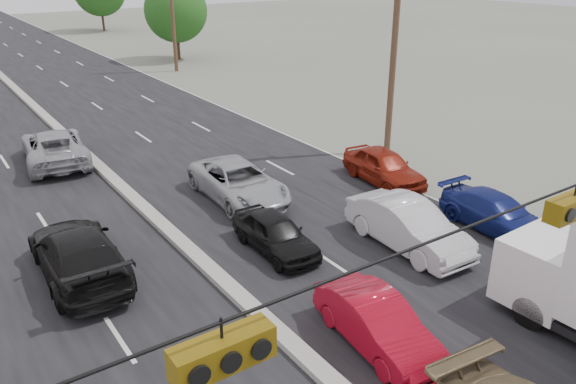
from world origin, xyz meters
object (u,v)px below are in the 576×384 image
at_px(queue_car_c, 239,182).
at_px(queue_car_e, 384,167).
at_px(utility_pole_right_b, 394,46).
at_px(queue_car_b, 408,226).
at_px(utility_pole_right_c, 172,7).
at_px(queue_car_a, 275,234).
at_px(oncoming_near, 78,254).
at_px(oncoming_far, 54,147).
at_px(tree_right_mid, 176,11).
at_px(queue_car_d, 496,213).
at_px(red_sedan, 377,324).

xyz_separation_m(queue_car_c, queue_car_e, (5.91, -1.94, 0.00)).
relative_size(utility_pole_right_b, queue_car_b, 2.12).
relative_size(utility_pole_right_c, queue_car_c, 1.92).
xyz_separation_m(queue_car_a, oncoming_near, (-5.69, 1.98, 0.15)).
relative_size(oncoming_near, oncoming_far, 0.96).
bearing_deg(utility_pole_right_c, utility_pole_right_b, -90.00).
relative_size(queue_car_a, queue_car_b, 0.79).
relative_size(tree_right_mid, oncoming_far, 1.26).
distance_m(utility_pole_right_c, queue_car_e, 28.50).
bearing_deg(tree_right_mid, utility_pole_right_c, -116.57).
bearing_deg(tree_right_mid, queue_car_c, -110.33).
bearing_deg(queue_car_a, queue_car_d, -21.66).
height_order(oncoming_near, oncoming_far, oncoming_far).
distance_m(queue_car_b, oncoming_near, 10.33).
distance_m(red_sedan, queue_car_c, 9.92).
relative_size(tree_right_mid, queue_car_a, 1.92).
bearing_deg(queue_car_a, oncoming_near, 162.05).
height_order(utility_pole_right_c, oncoming_far, utility_pole_right_c).
bearing_deg(queue_car_b, queue_car_c, 114.29).
distance_m(tree_right_mid, queue_car_b, 38.80).
bearing_deg(oncoming_near, queue_car_d, 160.67).
bearing_deg(utility_pole_right_c, queue_car_c, -109.06).
relative_size(utility_pole_right_b, queue_car_e, 2.34).
xyz_separation_m(queue_car_d, oncoming_far, (-11.00, 15.86, 0.16)).
bearing_deg(queue_car_b, queue_car_a, 151.86).
bearing_deg(oncoming_far, red_sedan, 107.45).
bearing_deg(oncoming_far, utility_pole_right_b, 159.43).
xyz_separation_m(red_sedan, queue_car_c, (1.72, 9.77, 0.08)).
distance_m(queue_car_a, queue_car_b, 4.36).
distance_m(utility_pole_right_b, queue_car_a, 12.31).
bearing_deg(oncoming_near, queue_car_b, 157.96).
distance_m(red_sedan, queue_car_b, 5.40).
relative_size(utility_pole_right_b, tree_right_mid, 1.40).
relative_size(queue_car_b, oncoming_near, 0.87).
height_order(queue_car_d, oncoming_near, oncoming_near).
height_order(tree_right_mid, queue_car_d, tree_right_mid).
bearing_deg(queue_car_c, queue_car_d, -48.50).
height_order(queue_car_a, oncoming_far, oncoming_far).
xyz_separation_m(red_sedan, queue_car_d, (7.82, 2.38, -0.02)).
xyz_separation_m(tree_right_mid, queue_car_e, (-5.59, -32.99, -3.61)).
bearing_deg(utility_pole_right_c, red_sedan, -106.66).
distance_m(tree_right_mid, queue_car_a, 37.75).
height_order(red_sedan, queue_car_b, queue_car_b).
xyz_separation_m(tree_right_mid, oncoming_far, (-16.40, -22.57, -3.55)).
distance_m(queue_car_e, oncoming_near, 12.74).
height_order(red_sedan, queue_car_d, red_sedan).
distance_m(queue_car_d, oncoming_far, 19.30).
bearing_deg(oncoming_far, queue_car_b, 124.12).
distance_m(queue_car_d, oncoming_near, 13.86).
height_order(tree_right_mid, queue_car_e, tree_right_mid).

